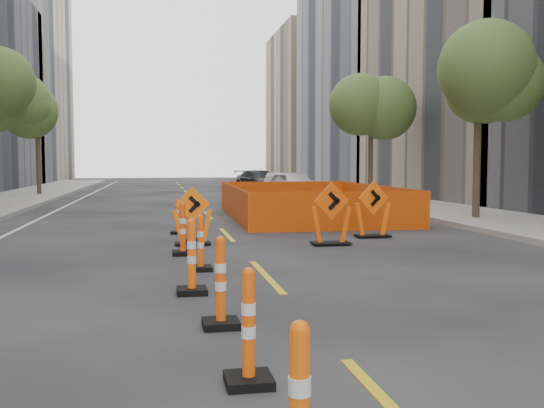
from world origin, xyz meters
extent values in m
plane|color=black|center=(0.00, 0.00, 0.00)|extent=(140.00, 140.00, 0.00)
cube|color=gray|center=(9.00, 12.00, 0.07)|extent=(4.00, 90.00, 0.15)
cube|color=gray|center=(17.00, 23.80, 7.00)|extent=(12.00, 16.00, 14.00)
cube|color=gray|center=(17.00, 40.20, 10.00)|extent=(12.00, 18.00, 20.00)
cube|color=tan|center=(17.00, 58.60, 8.00)|extent=(12.00, 14.00, 16.00)
cylinder|color=#382B1E|center=(-8.40, 30.00, 1.57)|extent=(0.24, 0.24, 3.15)
sphere|color=#455C27|center=(-8.40, 30.00, 4.55)|extent=(2.80, 2.80, 2.80)
cylinder|color=#382B1E|center=(8.40, 12.00, 1.57)|extent=(0.24, 0.24, 3.15)
sphere|color=#455C27|center=(8.40, 12.00, 4.55)|extent=(2.80, 2.80, 2.80)
cylinder|color=#382B1E|center=(8.40, 22.00, 1.57)|extent=(0.24, 0.24, 3.15)
sphere|color=#455C27|center=(8.40, 22.00, 4.55)|extent=(2.80, 2.80, 2.80)
imported|color=silver|center=(4.88, 23.40, 0.76)|extent=(2.85, 4.75, 1.51)
imported|color=#A2A3A8|center=(5.27, 28.23, 0.66)|extent=(1.42, 4.03, 1.32)
imported|color=black|center=(4.85, 33.26, 0.70)|extent=(3.23, 5.20, 1.41)
camera|label=1|loc=(-1.81, -6.10, 1.96)|focal=40.00mm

